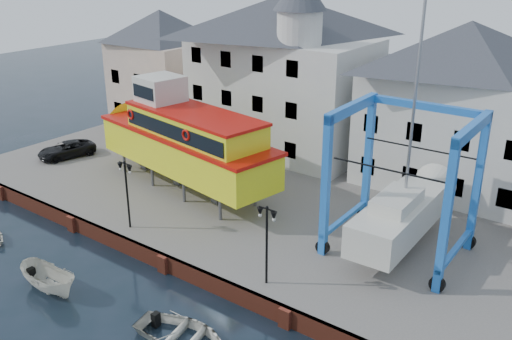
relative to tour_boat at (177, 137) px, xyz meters
The scene contains 13 objects.
ground 10.84m from the tour_boat, 50.91° to the right, with size 140.00×140.00×0.00m, color black.
hardstanding 8.11m from the tour_boat, 28.28° to the left, with size 44.00×22.00×1.00m, color #5E5C58.
quay_wall 10.56m from the tour_boat, 50.52° to the right, with size 44.00×0.47×1.00m.
building_pink 15.77m from the tour_boat, 138.72° to the left, with size 8.00×7.00×10.30m.
building_white_main 11.19m from the tour_boat, 82.85° to the left, with size 14.00×8.30×14.00m.
building_white_right 19.10m from the tour_boat, 36.70° to the left, with size 12.00×8.00×11.20m.
lamp_post_left 6.83m from the tour_boat, 71.03° to the right, with size 1.12×0.32×4.20m.
lamp_post_right 13.82m from the tour_boat, 27.85° to the right, with size 1.12×0.32×4.20m.
tour_boat is the anchor object (origin of this frame).
travel_lift 16.07m from the tour_boat, ahead, with size 7.21×10.07×15.11m.
van 11.45m from the tour_boat, behind, with size 2.03×4.39×1.22m, color black.
motorboat_a 13.57m from the tour_boat, 77.18° to the right, with size 1.50×4.00×1.54m, color silver.
motorboat_b 16.38m from the tour_boat, 45.80° to the right, with size 3.20×4.49×0.93m, color silver.
Camera 1 is at (20.14, -18.49, 16.59)m, focal length 40.00 mm.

